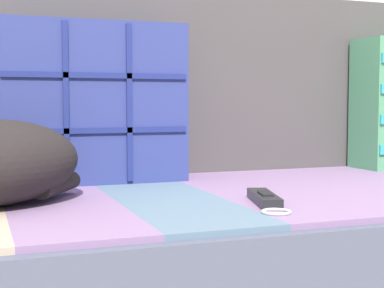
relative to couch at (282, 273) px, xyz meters
name	(u,v)px	position (x,y,z in m)	size (l,w,h in m)	color
couch	(282,273)	(0.00, 0.00, 0.00)	(2.07, 0.81, 0.39)	brown
sofa_backrest	(223,83)	(0.00, 0.34, 0.43)	(2.03, 0.14, 0.46)	#474242
throw_pillow_quilted	(92,103)	(-0.38, 0.19, 0.37)	(0.41, 0.14, 0.36)	navy
game_remote_near	(265,199)	(-0.15, -0.21, 0.21)	(0.09, 0.19, 0.02)	black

